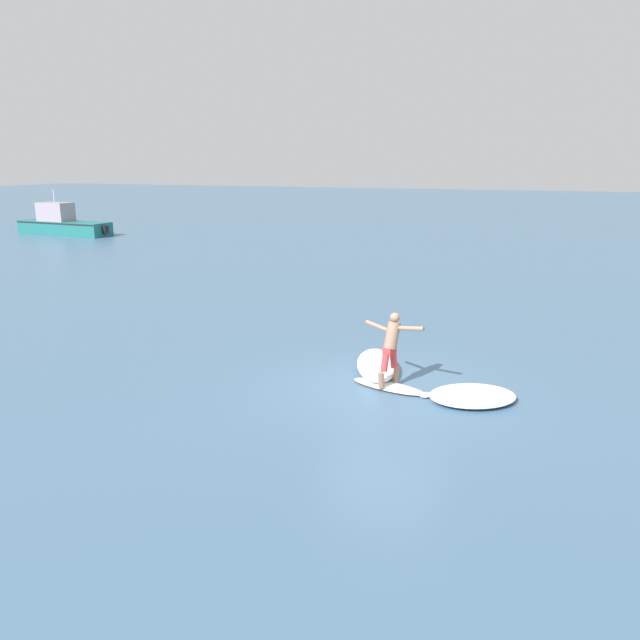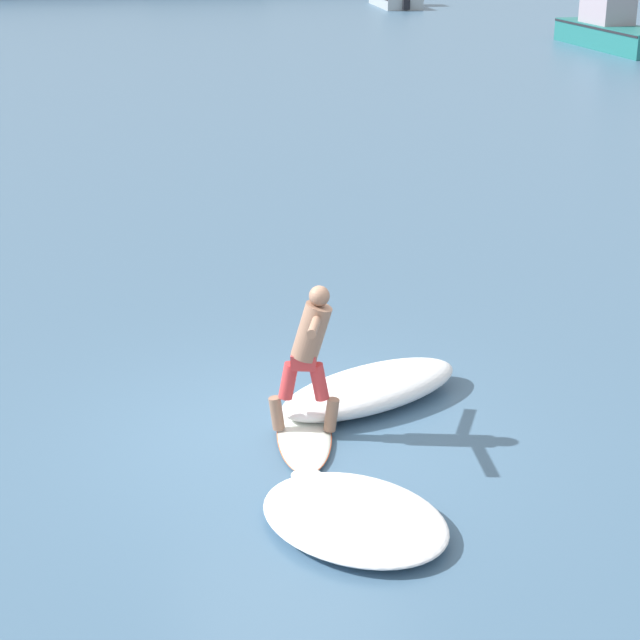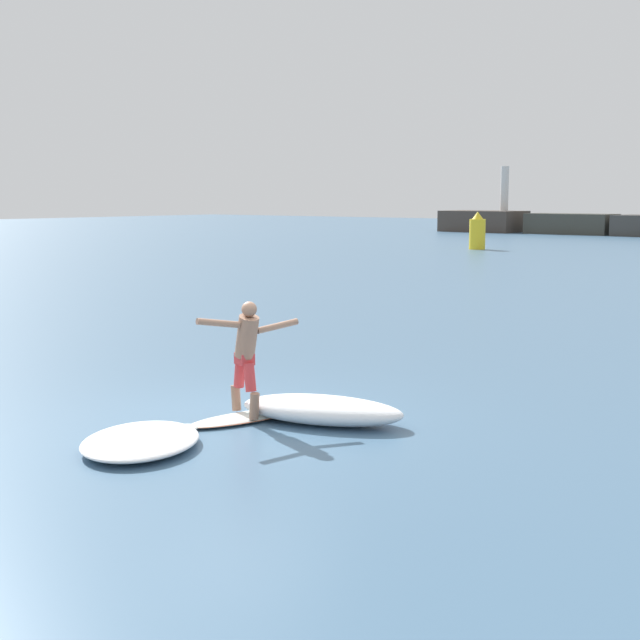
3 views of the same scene
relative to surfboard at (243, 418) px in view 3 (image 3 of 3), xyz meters
The scene contains 6 objects.
ground_plane 0.17m from the surfboard, 147.13° to the left, with size 200.00×200.00×0.00m, color #436583.
surfboard is the anchor object (origin of this frame).
surfer 0.98m from the surfboard, ahead, with size 0.83×1.46×1.62m.
channel_marker_buoy 41.71m from the surfboard, 113.66° to the left, with size 0.94×0.94×2.21m.
wave_foam_at_tail 1.12m from the surfboard, 31.18° to the left, with size 2.50×1.61×0.38m.
wave_foam_at_nose 1.80m from the surfboard, 91.94° to the right, with size 2.15×2.31×0.20m.
Camera 3 is at (8.46, -8.99, 3.12)m, focal length 50.00 mm.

